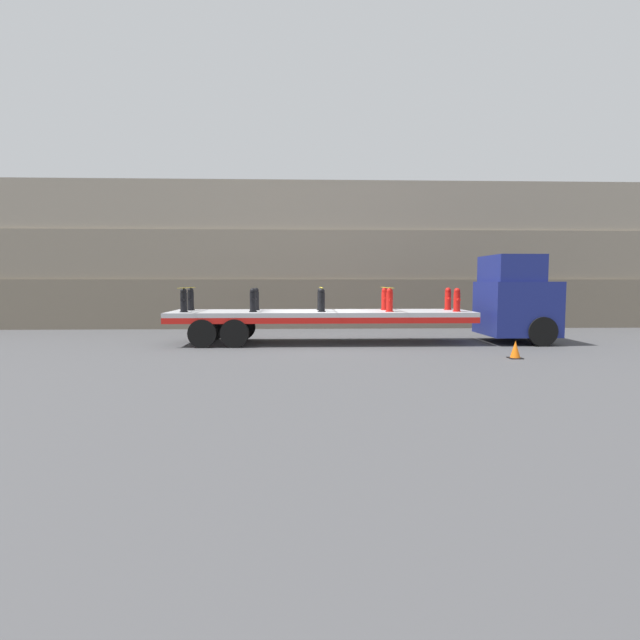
# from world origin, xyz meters

# --- Properties ---
(ground_plane) EXTENTS (120.00, 120.00, 0.00)m
(ground_plane) POSITION_xyz_m (0.00, 0.00, 0.00)
(ground_plane) COLOR #474749
(rock_cliff) EXTENTS (60.00, 3.30, 6.94)m
(rock_cliff) POSITION_xyz_m (0.00, 7.09, 3.47)
(rock_cliff) COLOR #706656
(rock_cliff) RESTS_ON ground_plane
(truck_cab) EXTENTS (2.35, 2.64, 3.15)m
(truck_cab) POSITION_xyz_m (7.16, 0.00, 1.56)
(truck_cab) COLOR navy
(truck_cab) RESTS_ON ground_plane
(flatbed_trailer) EXTENTS (10.72, 2.56, 1.16)m
(flatbed_trailer) POSITION_xyz_m (-0.68, 0.00, 0.95)
(flatbed_trailer) COLOR #B2B2B7
(flatbed_trailer) RESTS_ON ground_plane
(fire_hydrant_black_near_0) EXTENTS (0.28, 0.53, 0.83)m
(fire_hydrant_black_near_0) POSITION_xyz_m (-4.76, -0.54, 1.56)
(fire_hydrant_black_near_0) COLOR black
(fire_hydrant_black_near_0) RESTS_ON flatbed_trailer
(fire_hydrant_black_far_0) EXTENTS (0.28, 0.53, 0.83)m
(fire_hydrant_black_far_0) POSITION_xyz_m (-4.76, 0.54, 1.56)
(fire_hydrant_black_far_0) COLOR black
(fire_hydrant_black_far_0) RESTS_ON flatbed_trailer
(fire_hydrant_black_near_1) EXTENTS (0.28, 0.53, 0.83)m
(fire_hydrant_black_near_1) POSITION_xyz_m (-2.38, -0.54, 1.56)
(fire_hydrant_black_near_1) COLOR black
(fire_hydrant_black_near_1) RESTS_ON flatbed_trailer
(fire_hydrant_black_far_1) EXTENTS (0.28, 0.53, 0.83)m
(fire_hydrant_black_far_1) POSITION_xyz_m (-2.38, 0.54, 1.56)
(fire_hydrant_black_far_1) COLOR black
(fire_hydrant_black_far_1) RESTS_ON flatbed_trailer
(fire_hydrant_black_near_2) EXTENTS (0.28, 0.53, 0.83)m
(fire_hydrant_black_near_2) POSITION_xyz_m (0.00, -0.54, 1.56)
(fire_hydrant_black_near_2) COLOR black
(fire_hydrant_black_near_2) RESTS_ON flatbed_trailer
(fire_hydrant_black_far_2) EXTENTS (0.28, 0.53, 0.83)m
(fire_hydrant_black_far_2) POSITION_xyz_m (0.00, 0.54, 1.56)
(fire_hydrant_black_far_2) COLOR black
(fire_hydrant_black_far_2) RESTS_ON flatbed_trailer
(fire_hydrant_red_near_3) EXTENTS (0.28, 0.53, 0.83)m
(fire_hydrant_red_near_3) POSITION_xyz_m (2.38, -0.54, 1.56)
(fire_hydrant_red_near_3) COLOR red
(fire_hydrant_red_near_3) RESTS_ON flatbed_trailer
(fire_hydrant_red_far_3) EXTENTS (0.28, 0.53, 0.83)m
(fire_hydrant_red_far_3) POSITION_xyz_m (2.38, 0.54, 1.56)
(fire_hydrant_red_far_3) COLOR red
(fire_hydrant_red_far_3) RESTS_ON flatbed_trailer
(fire_hydrant_red_near_4) EXTENTS (0.28, 0.53, 0.83)m
(fire_hydrant_red_near_4) POSITION_xyz_m (4.76, -0.54, 1.56)
(fire_hydrant_red_near_4) COLOR red
(fire_hydrant_red_near_4) RESTS_ON flatbed_trailer
(fire_hydrant_red_far_4) EXTENTS (0.28, 0.53, 0.83)m
(fire_hydrant_red_far_4) POSITION_xyz_m (4.76, 0.54, 1.56)
(fire_hydrant_red_far_4) COLOR red
(fire_hydrant_red_far_4) RESTS_ON flatbed_trailer
(cargo_strap_rear) EXTENTS (0.05, 2.65, 0.01)m
(cargo_strap_rear) POSITION_xyz_m (-4.76, 0.00, 2.00)
(cargo_strap_rear) COLOR yellow
(cargo_strap_rear) RESTS_ON fire_hydrant_black_near_0
(cargo_strap_middle) EXTENTS (0.05, 2.65, 0.01)m
(cargo_strap_middle) POSITION_xyz_m (0.00, 0.00, 2.00)
(cargo_strap_middle) COLOR yellow
(cargo_strap_middle) RESTS_ON fire_hydrant_black_near_2
(cargo_strap_front) EXTENTS (0.05, 2.65, 0.01)m
(cargo_strap_front) POSITION_xyz_m (2.38, 0.00, 2.00)
(cargo_strap_front) COLOR yellow
(cargo_strap_front) RESTS_ON fire_hydrant_red_near_3
(traffic_cone) EXTENTS (0.37, 0.37, 0.52)m
(traffic_cone) POSITION_xyz_m (5.46, -3.82, 0.25)
(traffic_cone) COLOR black
(traffic_cone) RESTS_ON ground_plane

